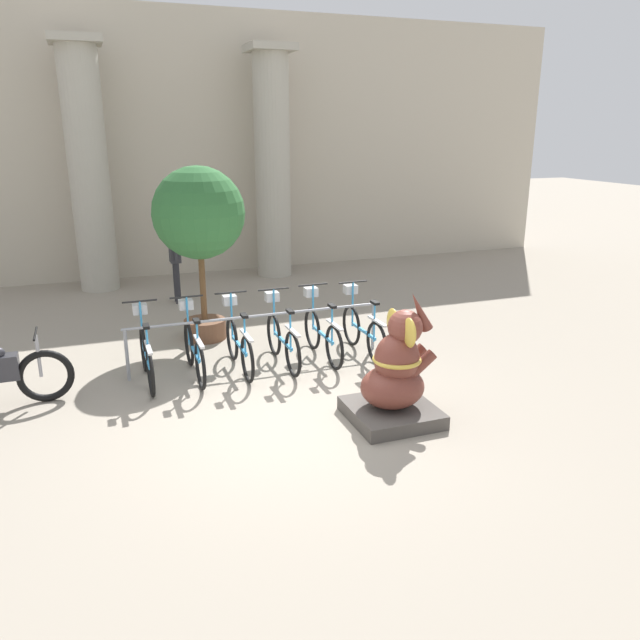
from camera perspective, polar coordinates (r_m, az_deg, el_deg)
name	(u,v)px	position (r m, az deg, el deg)	size (l,w,h in m)	color
ground_plane	(294,418)	(7.75, -2.42, -8.94)	(60.00, 60.00, 0.00)	gray
building_facade	(177,146)	(15.38, -12.93, 15.24)	(20.00, 0.20, 6.00)	#BCB29E
column_left	(88,167)	(14.25, -20.43, 12.98)	(1.02, 1.02, 5.16)	#ADA899
column_right	(272,163)	(14.84, -4.38, 14.09)	(1.02, 1.02, 5.16)	#ADA899
bike_rack	(258,325)	(9.29, -5.71, -0.46)	(3.88, 0.05, 0.77)	gray
bicycle_0	(146,354)	(8.97, -15.60, -3.03)	(0.48, 1.63, 1.08)	black
bicycle_1	(194,348)	(9.04, -11.48, -2.56)	(0.48, 1.63, 1.08)	black
bicycle_2	(239,343)	(9.17, -7.45, -2.08)	(0.48, 1.63, 1.08)	black
bicycle_3	(282,338)	(9.30, -3.48, -1.67)	(0.48, 1.63, 1.08)	black
bicycle_4	(322,332)	(9.55, 0.18, -1.13)	(0.48, 1.63, 1.08)	black
bicycle_5	(363,329)	(9.74, 3.91, -0.80)	(0.48, 1.63, 1.08)	black
elephant_statue	(395,378)	(7.56, 6.92, -5.25)	(1.02, 1.02, 1.61)	#4C4742
person_pedestrian	(175,253)	(12.81, -13.14, 6.03)	(0.23, 0.47, 1.71)	#28282D
potted_tree	(199,219)	(10.27, -11.01, 9.07)	(1.48, 1.48, 2.85)	brown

